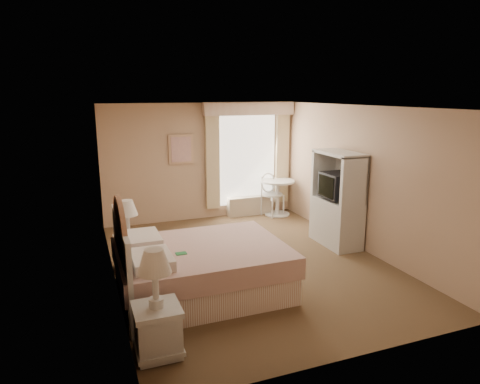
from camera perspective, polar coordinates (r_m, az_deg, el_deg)
name	(u,v)px	position (r m, az deg, el deg)	size (l,w,h in m)	color
room	(250,188)	(6.68, 1.32, 0.53)	(4.21, 5.51, 2.51)	brown
window	(249,156)	(9.47, 1.16, 4.83)	(2.05, 0.22, 2.51)	white
framed_art	(181,149)	(9.05, -7.87, 5.66)	(0.52, 0.04, 0.62)	tan
bed	(194,268)	(5.95, -6.13, -10.03)	(2.25, 1.77, 1.57)	tan
nightstand_near	(157,317)	(4.68, -11.01, -16.07)	(0.48, 0.48, 1.16)	silver
nightstand_far	(129,244)	(6.91, -14.58, -6.70)	(0.45, 0.45, 1.09)	silver
round_table	(278,192)	(9.63, 5.03, 0.03)	(0.75, 0.75, 0.80)	silver
cafe_chair	(271,191)	(9.62, 4.13, 0.14)	(0.58, 0.58, 0.95)	silver
armoire	(337,207)	(7.88, 12.82, -1.91)	(0.51, 1.02, 1.70)	silver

